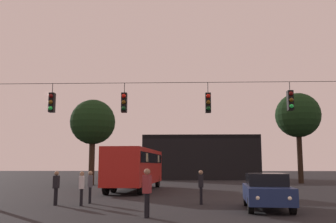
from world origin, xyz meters
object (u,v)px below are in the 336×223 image
object	(u,v)px
city_bus	(136,165)
pedestrian_trailing	(56,186)
pedestrian_near_bus	(201,185)
car_near_right	(267,190)
tree_left_silhouette	(93,123)
tree_behind_building	(298,116)
pedestrian_crossing_center	(147,190)
pedestrian_crossing_left	(90,185)
pedestrian_crossing_right	(82,186)

from	to	relation	value
city_bus	pedestrian_trailing	size ratio (longest dim) A/B	7.03
pedestrian_near_bus	pedestrian_trailing	bearing A→B (deg)	-175.04
pedestrian_trailing	car_near_right	bearing A→B (deg)	-8.02
tree_left_silhouette	tree_behind_building	size ratio (longest dim) A/B	0.87
tree_left_silhouette	pedestrian_crossing_center	bearing A→B (deg)	-71.50
car_near_right	pedestrian_crossing_left	xyz separation A→B (m)	(-8.16, 2.27, 0.09)
pedestrian_crossing_right	pedestrian_trailing	size ratio (longest dim) A/B	0.99
pedestrian_trailing	tree_behind_building	xyz separation A→B (m)	(18.02, 21.17, 6.01)
city_bus	tree_left_silhouette	world-z (taller)	tree_left_silhouette
pedestrian_crossing_center	pedestrian_near_bus	distance (m)	5.11
car_near_right	tree_left_silhouette	size ratio (longest dim) A/B	0.56
pedestrian_crossing_center	car_near_right	bearing A→B (deg)	28.74
tree_left_silhouette	pedestrian_near_bus	bearing A→B (deg)	-60.92
pedestrian_crossing_center	pedestrian_crossing_right	size ratio (longest dim) A/B	1.11
city_bus	car_near_right	xyz separation A→B (m)	(7.02, -11.60, -1.07)
pedestrian_crossing_center	tree_behind_building	bearing A→B (deg)	62.10
pedestrian_crossing_center	tree_left_silhouette	bearing A→B (deg)	108.50
pedestrian_crossing_center	city_bus	bearing A→B (deg)	98.52
pedestrian_crossing_left	tree_behind_building	xyz separation A→B (m)	(16.62, 20.25, 6.01)
car_near_right	pedestrian_crossing_right	world-z (taller)	pedestrian_crossing_right
pedestrian_crossing_left	tree_behind_building	bearing A→B (deg)	50.63
car_near_right	tree_left_silhouette	bearing A→B (deg)	122.72
pedestrian_crossing_left	pedestrian_crossing_right	size ratio (longest dim) A/B	1.00
pedestrian_crossing_center	pedestrian_near_bus	size ratio (longest dim) A/B	1.08
city_bus	pedestrian_crossing_center	distance (m)	14.46
car_near_right	tree_left_silhouette	distance (m)	22.89
pedestrian_crossing_left	tree_behind_building	world-z (taller)	tree_behind_building
pedestrian_crossing_right	pedestrian_trailing	bearing A→B (deg)	168.51
pedestrian_near_bus	tree_behind_building	size ratio (longest dim) A/B	0.18
city_bus	pedestrian_crossing_left	size ratio (longest dim) A/B	7.06
tree_behind_building	pedestrian_near_bus	bearing A→B (deg)	-118.47
pedestrian_crossing_center	pedestrian_crossing_left	bearing A→B (deg)	123.48
city_bus	pedestrian_near_bus	xyz separation A→B (m)	(4.32, -9.65, -0.95)
city_bus	tree_behind_building	distance (m)	19.60
tree_left_silhouette	city_bus	bearing A→B (deg)	-54.93
pedestrian_crossing_center	tree_left_silhouette	world-z (taller)	tree_left_silhouette
pedestrian_trailing	tree_left_silhouette	xyz separation A→B (m)	(-2.50, 17.43, 4.97)
pedestrian_trailing	city_bus	bearing A→B (deg)	76.09
pedestrian_crossing_left	tree_behind_building	size ratio (longest dim) A/B	0.17
city_bus	car_near_right	distance (m)	13.60
car_near_right	pedestrian_trailing	size ratio (longest dim) A/B	2.82
pedestrian_crossing_left	pedestrian_crossing_right	xyz separation A→B (m)	(-0.11, -1.19, -0.00)
pedestrian_near_bus	tree_left_silhouette	bearing A→B (deg)	119.08
pedestrian_crossing_center	tree_left_silhouette	distance (m)	23.14
pedestrian_near_bus	pedestrian_crossing_center	bearing A→B (deg)	-115.29
city_bus	pedestrian_crossing_left	bearing A→B (deg)	-96.95
pedestrian_crossing_left	tree_behind_building	distance (m)	26.87
pedestrian_crossing_left	city_bus	bearing A→B (deg)	83.05
pedestrian_trailing	tree_behind_building	bearing A→B (deg)	49.61
pedestrian_crossing_left	pedestrian_crossing_center	bearing A→B (deg)	-56.52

